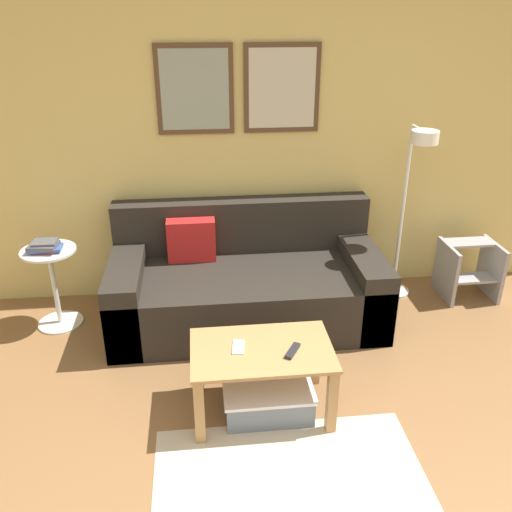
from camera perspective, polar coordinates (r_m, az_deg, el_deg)
wall_back at (r=4.23m, az=-0.16°, el=12.53°), size 5.60×0.09×2.55m
area_rug at (r=3.04m, az=3.44°, el=-21.52°), size 1.39×0.71×0.01m
couch at (r=4.10m, az=-1.12°, el=-2.88°), size 1.98×0.97×0.83m
coffee_table at (r=3.16m, az=0.61°, el=-11.11°), size 0.81×0.51×0.43m
storage_bin at (r=3.32m, az=1.19°, el=-14.48°), size 0.53×0.41×0.19m
floor_lamp at (r=4.24m, az=16.09°, el=6.50°), size 0.26×0.46×1.40m
side_table at (r=4.23m, az=-20.55°, el=-2.40°), size 0.39×0.39×0.61m
book_stack at (r=4.09m, az=-21.37°, el=0.95°), size 0.23×0.18×0.07m
remote_control at (r=3.08m, az=3.87°, el=-9.93°), size 0.11×0.15×0.02m
cell_phone at (r=3.12m, az=-1.88°, el=-9.55°), size 0.08×0.15×0.01m
step_stool at (r=4.74m, az=21.50°, el=-1.21°), size 0.42×0.39×0.46m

